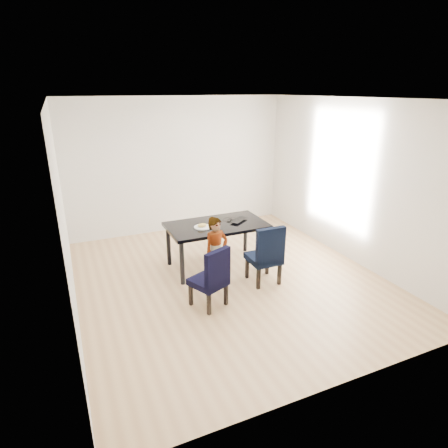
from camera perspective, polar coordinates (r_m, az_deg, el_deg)
name	(u,v)px	position (r m, az deg, el deg)	size (l,w,h in m)	color
floor	(229,279)	(5.97, 0.78, -8.34)	(4.50, 5.00, 0.01)	tan
ceiling	(230,98)	(5.26, 0.92, 18.64)	(4.50, 5.00, 0.01)	white
wall_back	(178,166)	(7.75, -6.95, 8.83)	(4.50, 0.01, 2.70)	white
wall_front	(347,267)	(3.48, 18.30, -6.17)	(4.50, 0.01, 2.70)	silver
wall_left	(63,216)	(5.00, -23.37, 1.12)	(0.01, 5.00, 2.70)	silver
wall_right	(351,182)	(6.69, 18.81, 6.15)	(0.01, 5.00, 2.70)	silver
dining_table	(217,245)	(6.22, -1.11, -3.25)	(1.60, 0.90, 0.75)	black
chair_left	(208,276)	(5.10, -2.44, -7.99)	(0.42, 0.44, 0.88)	black
chair_right	(264,253)	(5.72, 6.06, -4.45)	(0.45, 0.47, 0.94)	black
child	(216,253)	(5.50, -1.18, -4.46)	(0.40, 0.26, 1.10)	orange
plate	(203,227)	(5.93, -3.28, -0.48)	(0.27, 0.27, 0.02)	white
sandwich	(202,225)	(5.90, -3.36, -0.19)	(0.15, 0.07, 0.06)	gold
laptop	(236,220)	(6.23, 1.82, 0.64)	(0.37, 0.23, 0.03)	black
cable_tangle	(231,221)	(6.20, 1.01, 0.41)	(0.13, 0.13, 0.01)	black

